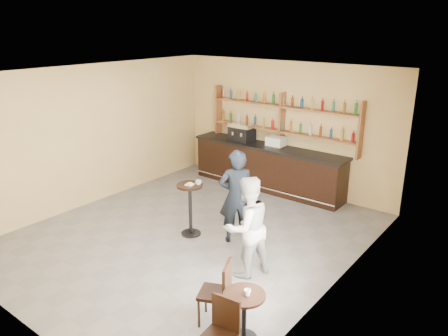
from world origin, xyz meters
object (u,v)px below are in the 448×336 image
Objects in this scene: pedestal_table at (190,210)px; man_main at (236,197)px; pastry_case at (276,142)px; patron_second at (247,227)px; espresso_machine at (242,132)px; cafe_table at (244,317)px; bar_counter at (267,167)px; chair_west at (214,292)px.

man_main reaches higher than pedestal_table.
man_main is (0.84, -2.78, -0.34)m from pastry_case.
pastry_case is at bearing -133.48° from patron_second.
pastry_case is (1.04, 0.00, -0.09)m from espresso_machine.
pedestal_table is 3.23m from cafe_table.
pastry_case is at bearing 6.25° from espresso_machine.
man_main is at bearing 21.79° from pedestal_table.
bar_counter is 3.14m from pedestal_table.
pastry_case is at bearing -116.79° from man_main.
espresso_machine reaches higher than chair_west.
man_main is at bearing -113.47° from patron_second.
cafe_table is (3.65, -4.99, -1.00)m from espresso_machine.
cafe_table is at bearing 55.75° from patron_second.
cafe_table is (2.64, -1.86, -0.18)m from pedestal_table.
bar_counter is 1.13m from espresso_machine.
bar_counter reaches higher than cafe_table.
man_main reaches higher than chair_west.
chair_west is (2.29, -4.94, -0.09)m from bar_counter.
patron_second is at bearing -62.17° from bar_counter.
pastry_case is at bearing 117.60° from cafe_table.
cafe_table is 0.41× the size of patron_second.
man_main is 2.59× the size of cafe_table.
man_main is (0.87, 0.35, 0.39)m from pedestal_table.
man_main is at bearing -68.91° from bar_counter.
chair_west is at bearing -65.14° from bar_counter.
pastry_case is 3.21m from pedestal_table.
man_main is (1.07, -2.78, 0.36)m from bar_counter.
pastry_case reaches higher than cafe_table.
chair_west is (2.09, -1.81, -0.06)m from pedestal_table.
bar_counter is 2.26× the size of man_main.
patron_second is (1.68, -3.63, -0.39)m from pastry_case.
chair_west is at bearing 37.51° from patron_second.
cafe_table is 0.57m from chair_west.
pedestal_table is 0.58× the size of man_main.
man_main is 2.88m from cafe_table.
pedestal_table is at bearing -84.55° from patron_second.
bar_counter is at bearing 6.25° from espresso_machine.
bar_counter is 6.53× the size of espresso_machine.
pastry_case is 0.63× the size of cafe_table.
pastry_case is 5.41m from chair_west.
patron_second is (-0.37, 1.31, 0.39)m from chair_west.
cafe_table is at bearing -47.57° from espresso_machine.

